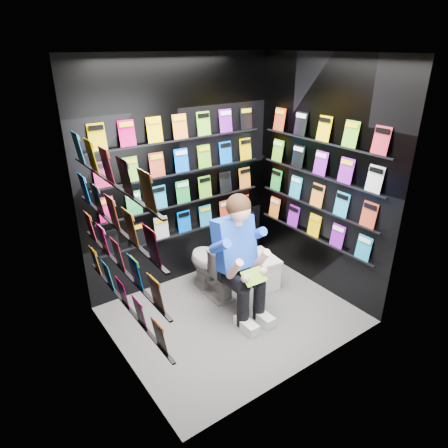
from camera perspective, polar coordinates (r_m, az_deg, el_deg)
floor at (r=4.41m, az=1.23°, el=-12.84°), size 2.40×2.40×0.00m
ceiling at (r=3.51m, az=1.64°, el=23.25°), size 2.40×2.40×0.00m
wall_back at (r=4.56m, az=-6.18°, el=6.79°), size 2.40×0.04×2.60m
wall_front at (r=3.10m, az=12.55°, el=-2.47°), size 2.40×0.04×2.60m
wall_left at (r=3.25m, az=-15.78°, el=-1.50°), size 0.04×2.00×2.60m
wall_right at (r=4.55m, az=13.67°, el=6.19°), size 0.04×2.00×2.60m
comics_back at (r=4.54m, az=-6.00°, el=6.76°), size 2.10×0.06×1.37m
comics_left at (r=3.26m, az=-15.30°, el=-1.29°), size 0.06×1.70×1.37m
comics_right at (r=4.53m, az=13.42°, el=6.19°), size 0.06×1.70×1.37m
toilet at (r=4.58m, az=-1.60°, el=-5.81°), size 0.45×0.77×0.73m
longbox at (r=4.87m, az=5.42°, el=-6.64°), size 0.30×0.47×0.34m
longbox_lid at (r=4.78m, az=5.51°, el=-4.75°), size 0.32×0.50×0.03m
reader at (r=4.10m, az=1.30°, el=-2.84°), size 0.59×0.83×1.49m
held_comic at (r=3.97m, az=4.32°, el=-7.47°), size 0.25×0.16×0.10m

